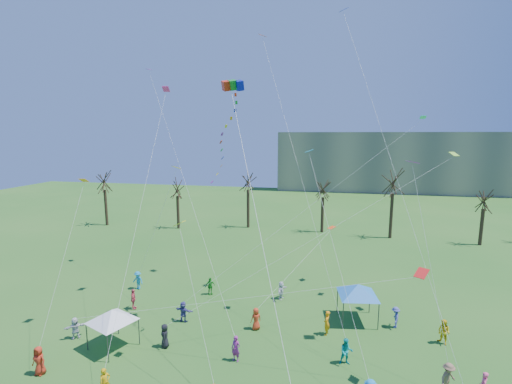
% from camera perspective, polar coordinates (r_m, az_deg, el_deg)
% --- Properties ---
extents(distant_building, '(60.00, 14.00, 15.00)m').
position_cam_1_polar(distant_building, '(99.23, 21.56, 4.56)').
color(distant_building, gray).
rests_on(distant_building, ground).
extents(bare_tree_row, '(67.56, 8.22, 9.93)m').
position_cam_1_polar(bare_tree_row, '(52.09, 8.91, 0.19)').
color(bare_tree_row, black).
rests_on(bare_tree_row, ground).
extents(big_box_kite, '(3.88, 6.59, 20.14)m').
position_cam_1_polar(big_box_kite, '(24.44, -4.50, 8.23)').
color(big_box_kite, red).
rests_on(big_box_kite, ground).
extents(canopy_tent_white, '(3.37, 3.37, 2.74)m').
position_cam_1_polar(canopy_tent_white, '(27.19, -22.05, -17.84)').
color(canopy_tent_white, '#3F3F44').
rests_on(canopy_tent_white, ground).
extents(canopy_tent_blue, '(3.95, 3.95, 2.99)m').
position_cam_1_polar(canopy_tent_blue, '(29.57, 15.97, -14.80)').
color(canopy_tent_blue, '#3F3F44').
rests_on(canopy_tent_blue, ground).
extents(festival_crowd, '(26.91, 14.84, 1.81)m').
position_cam_1_polar(festival_crowd, '(26.50, 0.42, -21.52)').
color(festival_crowd, red).
rests_on(festival_crowd, ground).
extents(small_kites_aloft, '(28.44, 17.80, 34.33)m').
position_cam_1_polar(small_kites_aloft, '(27.21, 4.00, 5.42)').
color(small_kites_aloft, orange).
rests_on(small_kites_aloft, ground).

